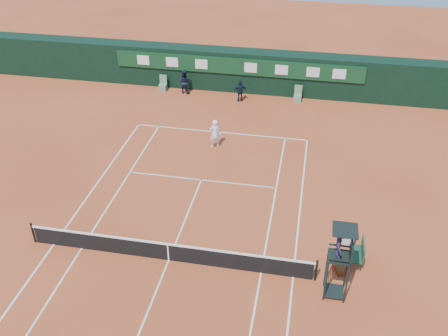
# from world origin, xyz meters

# --- Properties ---
(ground) EXTENTS (90.00, 90.00, 0.00)m
(ground) POSITION_xyz_m (0.00, 0.00, 0.00)
(ground) COLOR #B6502B
(ground) RESTS_ON ground
(court_lines) EXTENTS (11.05, 23.85, 0.01)m
(court_lines) POSITION_xyz_m (0.00, 0.00, 0.01)
(court_lines) COLOR silver
(court_lines) RESTS_ON ground
(tennis_net) EXTENTS (12.90, 0.10, 1.10)m
(tennis_net) POSITION_xyz_m (0.00, 0.00, 0.51)
(tennis_net) COLOR black
(tennis_net) RESTS_ON ground
(back_wall) EXTENTS (40.00, 1.65, 3.00)m
(back_wall) POSITION_xyz_m (0.00, 18.74, 1.51)
(back_wall) COLOR black
(back_wall) RESTS_ON ground
(linesman_chair_left) EXTENTS (0.55, 0.50, 1.15)m
(linesman_chair_left) POSITION_xyz_m (-5.50, 17.48, 0.32)
(linesman_chair_left) COLOR #598967
(linesman_chair_left) RESTS_ON ground
(linesman_chair_right) EXTENTS (0.55, 0.50, 1.15)m
(linesman_chair_right) POSITION_xyz_m (4.50, 17.48, 0.32)
(linesman_chair_right) COLOR #5C8C63
(linesman_chair_right) RESTS_ON ground
(umpire_chair) EXTENTS (0.96, 0.95, 3.42)m
(umpire_chair) POSITION_xyz_m (7.16, -0.64, 2.46)
(umpire_chair) COLOR black
(umpire_chair) RESTS_ON ground
(player_bench) EXTENTS (0.55, 1.20, 1.10)m
(player_bench) POSITION_xyz_m (8.19, 1.45, 0.60)
(player_bench) COLOR #183E2A
(player_bench) RESTS_ON ground
(tennis_bag) EXTENTS (0.65, 0.95, 0.33)m
(tennis_bag) POSITION_xyz_m (7.38, 0.83, 0.16)
(tennis_bag) COLOR black
(tennis_bag) RESTS_ON ground
(cooler) EXTENTS (0.57, 0.57, 0.65)m
(cooler) POSITION_xyz_m (7.81, 2.68, 0.33)
(cooler) COLOR silver
(cooler) RESTS_ON ground
(tennis_ball) EXTENTS (0.07, 0.07, 0.07)m
(tennis_ball) POSITION_xyz_m (2.57, 9.06, 0.03)
(tennis_ball) COLOR #C0D431
(tennis_ball) RESTS_ON ground
(player) EXTENTS (0.79, 0.72, 1.82)m
(player) POSITION_xyz_m (0.00, 10.06, 0.91)
(player) COLOR white
(player) RESTS_ON ground
(ball_kid_left) EXTENTS (0.98, 0.83, 1.76)m
(ball_kid_left) POSITION_xyz_m (-3.78, 17.31, 0.88)
(ball_kid_left) COLOR black
(ball_kid_left) RESTS_ON ground
(ball_kid_right) EXTENTS (0.98, 0.67, 1.54)m
(ball_kid_right) POSITION_xyz_m (0.47, 16.68, 0.77)
(ball_kid_right) COLOR black
(ball_kid_right) RESTS_ON ground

